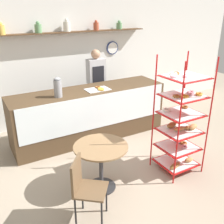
{
  "coord_description": "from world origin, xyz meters",
  "views": [
    {
      "loc": [
        -2.05,
        -3.07,
        2.54
      ],
      "look_at": [
        0.0,
        0.49,
        0.87
      ],
      "focal_mm": 42.0,
      "sensor_mm": 36.0,
      "label": 1
    }
  ],
  "objects_px": {
    "person_worker": "(96,83)",
    "cafe_chair": "(84,184)",
    "pastry_rack": "(181,122)",
    "coffee_carafe": "(58,87)",
    "cafe_table": "(101,156)",
    "donut_tray_counter": "(99,89)"
  },
  "relations": [
    {
      "from": "person_worker",
      "to": "cafe_chair",
      "type": "relative_size",
      "value": 1.94
    },
    {
      "from": "cafe_chair",
      "to": "pastry_rack",
      "type": "bearing_deg",
      "value": -42.93
    },
    {
      "from": "person_worker",
      "to": "coffee_carafe",
      "type": "relative_size",
      "value": 4.63
    },
    {
      "from": "pastry_rack",
      "to": "cafe_chair",
      "type": "xyz_separation_m",
      "value": [
        -1.78,
        -0.26,
        -0.33
      ]
    },
    {
      "from": "pastry_rack",
      "to": "cafe_table",
      "type": "xyz_separation_m",
      "value": [
        -1.31,
        0.18,
        -0.32
      ]
    },
    {
      "from": "cafe_chair",
      "to": "donut_tray_counter",
      "type": "height_order",
      "value": "donut_tray_counter"
    },
    {
      "from": "cafe_chair",
      "to": "coffee_carafe",
      "type": "relative_size",
      "value": 2.39
    },
    {
      "from": "coffee_carafe",
      "to": "donut_tray_counter",
      "type": "height_order",
      "value": "coffee_carafe"
    },
    {
      "from": "donut_tray_counter",
      "to": "cafe_chair",
      "type": "bearing_deg",
      "value": -121.91
    },
    {
      "from": "pastry_rack",
      "to": "coffee_carafe",
      "type": "distance_m",
      "value": 2.18
    },
    {
      "from": "pastry_rack",
      "to": "coffee_carafe",
      "type": "bearing_deg",
      "value": 130.52
    },
    {
      "from": "coffee_carafe",
      "to": "donut_tray_counter",
      "type": "distance_m",
      "value": 0.84
    },
    {
      "from": "cafe_table",
      "to": "coffee_carafe",
      "type": "relative_size",
      "value": 2.16
    },
    {
      "from": "coffee_carafe",
      "to": "person_worker",
      "type": "bearing_deg",
      "value": 34.11
    },
    {
      "from": "person_worker",
      "to": "donut_tray_counter",
      "type": "bearing_deg",
      "value": -113.39
    },
    {
      "from": "coffee_carafe",
      "to": "donut_tray_counter",
      "type": "relative_size",
      "value": 0.79
    },
    {
      "from": "person_worker",
      "to": "cafe_chair",
      "type": "height_order",
      "value": "person_worker"
    },
    {
      "from": "pastry_rack",
      "to": "cafe_chair",
      "type": "height_order",
      "value": "pastry_rack"
    },
    {
      "from": "cafe_chair",
      "to": "donut_tray_counter",
      "type": "relative_size",
      "value": 1.88
    },
    {
      "from": "donut_tray_counter",
      "to": "cafe_table",
      "type": "bearing_deg",
      "value": -116.36
    },
    {
      "from": "cafe_table",
      "to": "coffee_carafe",
      "type": "xyz_separation_m",
      "value": [
        -0.09,
        1.46,
        0.66
      ]
    },
    {
      "from": "pastry_rack",
      "to": "cafe_table",
      "type": "distance_m",
      "value": 1.36
    }
  ]
}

